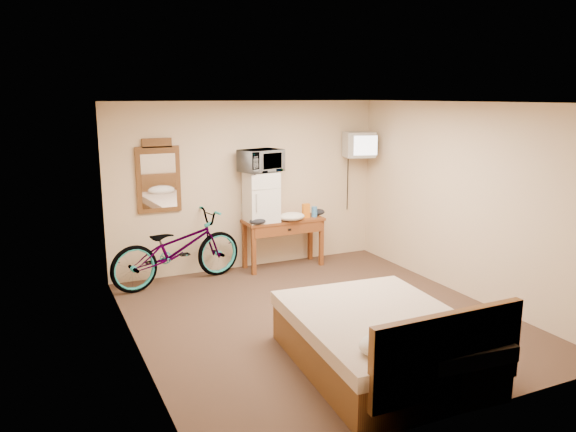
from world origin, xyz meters
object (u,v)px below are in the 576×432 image
object	(u,v)px
microwave	(261,161)
crt_television	(359,145)
bicycle	(177,248)
desk	(284,228)
wall_mirror	(158,177)
blue_cup	(314,212)
mini_fridge	(261,197)
bed	(384,340)

from	to	relation	value
microwave	crt_television	bearing A→B (deg)	-16.03
microwave	bicycle	size ratio (longest dim) A/B	0.31
desk	wall_mirror	bearing A→B (deg)	171.48
crt_television	desk	bearing A→B (deg)	-179.17
blue_cup	bicycle	distance (m)	2.18
mini_fridge	wall_mirror	distance (m)	1.50
desk	wall_mirror	xyz separation A→B (m)	(-1.80, 0.27, 0.85)
bicycle	desk	bearing A→B (deg)	-99.38
mini_fridge	crt_television	world-z (taller)	crt_television
microwave	bicycle	world-z (taller)	microwave
wall_mirror	blue_cup	bearing A→B (deg)	-7.41
desk	crt_television	world-z (taller)	crt_television
blue_cup	wall_mirror	size ratio (longest dim) A/B	0.15
microwave	bed	size ratio (longest dim) A/B	0.28
blue_cup	bed	xyz separation A→B (m)	(-1.01, -3.35, -0.53)
desk	blue_cup	distance (m)	0.54
bed	crt_television	bearing A→B (deg)	61.92
mini_fridge	bicycle	distance (m)	1.44
mini_fridge	bed	distance (m)	3.51
mini_fridge	crt_television	bearing A→B (deg)	-0.30
bicycle	blue_cup	bearing A→B (deg)	-100.58
wall_mirror	bicycle	bearing A→B (deg)	-66.62
blue_cup	mini_fridge	bearing A→B (deg)	176.24
desk	wall_mirror	distance (m)	2.01
desk	crt_television	distance (m)	1.77
bicycle	mini_fridge	bearing A→B (deg)	-97.66
crt_television	bed	xyz separation A→B (m)	(-1.81, -3.40, -1.53)
desk	microwave	bearing A→B (deg)	175.63
microwave	mini_fridge	bearing A→B (deg)	-139.39
wall_mirror	mini_fridge	bearing A→B (deg)	-9.55
wall_mirror	crt_television	bearing A→B (deg)	-4.63
bed	wall_mirror	bearing A→B (deg)	109.36
desk	bicycle	distance (m)	1.66
desk	bed	world-z (taller)	bed
blue_cup	crt_television	xyz separation A→B (m)	(0.80, 0.05, 0.99)
wall_mirror	bed	bearing A→B (deg)	-70.64
microwave	bed	world-z (taller)	microwave
desk	wall_mirror	world-z (taller)	wall_mirror
wall_mirror	bed	size ratio (longest dim) A/B	0.48
blue_cup	crt_television	world-z (taller)	crt_television
desk	mini_fridge	distance (m)	0.62
crt_television	wall_mirror	size ratio (longest dim) A/B	0.60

